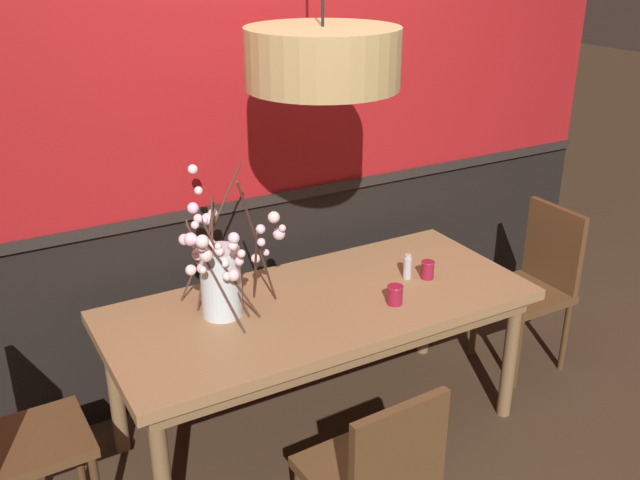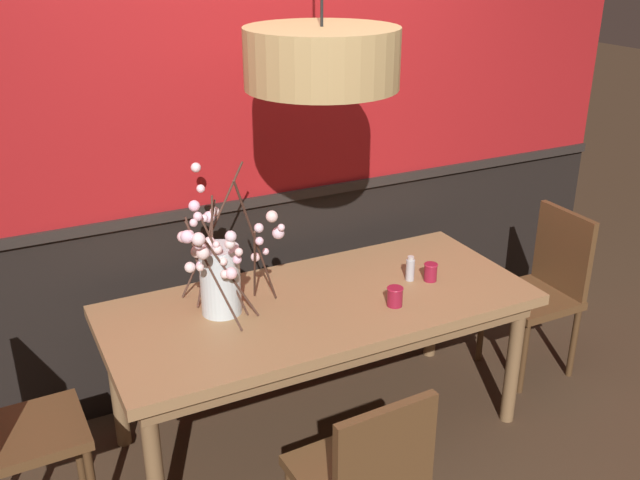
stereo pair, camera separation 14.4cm
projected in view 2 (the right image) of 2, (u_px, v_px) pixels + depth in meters
ground_plane at (320, 430)px, 3.63m from camera, size 24.00×24.00×0.00m
back_wall at (261, 132)px, 3.64m from camera, size 4.43×0.14×2.79m
dining_table at (320, 316)px, 3.37m from camera, size 1.99×0.88×0.74m
chair_far_side_left at (206, 283)px, 4.03m from camera, size 0.44×0.43×0.89m
chair_far_side_right at (299, 262)px, 4.25m from camera, size 0.46×0.43×0.91m
chair_near_side_left at (365, 476)px, 2.61m from camera, size 0.44×0.45×0.87m
chair_head_east_end at (543, 284)px, 3.99m from camera, size 0.42×0.42×0.94m
chair_head_west_end at (10, 426)px, 2.84m from camera, size 0.42×0.41×0.93m
vase_with_blossoms at (220, 273)px, 3.16m from camera, size 0.49×0.62×0.69m
candle_holder_nearer_center at (395, 296)px, 3.27m from camera, size 0.08×0.08×0.09m
candle_holder_nearer_edge at (431, 272)px, 3.51m from camera, size 0.07×0.07×0.09m
condiment_bottle at (410, 269)px, 3.51m from camera, size 0.04×0.04×0.13m
pendant_lamp at (322, 58)px, 2.83m from camera, size 0.62×0.62×1.05m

